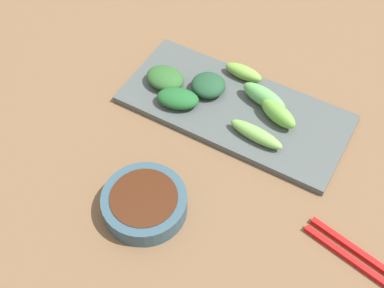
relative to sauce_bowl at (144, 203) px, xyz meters
name	(u,v)px	position (x,y,z in m)	size (l,w,h in m)	color
tabletop	(216,142)	(0.16, -0.03, -0.03)	(2.10, 2.10, 0.02)	brown
sauce_bowl	(144,203)	(0.00, 0.00, 0.00)	(0.12, 0.12, 0.03)	#2F4B59
serving_plate	(233,108)	(0.22, -0.02, -0.01)	(0.16, 0.36, 0.01)	#464E4E
broccoli_leafy_0	(178,99)	(0.18, 0.06, 0.01)	(0.04, 0.07, 0.03)	#1D5B28
broccoli_stalk_1	(278,114)	(0.23, -0.10, 0.01)	(0.03, 0.07, 0.03)	#67AA41
broccoli_leafy_2	(165,78)	(0.21, 0.10, 0.01)	(0.05, 0.07, 0.03)	#2A5B28
broccoli_stalk_3	(256,134)	(0.18, -0.08, 0.01)	(0.02, 0.09, 0.02)	#71AF52
broccoli_stalk_4	(244,72)	(0.29, -0.01, 0.01)	(0.02, 0.07, 0.02)	#73A742
broccoli_leafy_5	(208,85)	(0.23, 0.03, 0.01)	(0.05, 0.06, 0.03)	#1E462C
broccoli_stalk_6	(264,97)	(0.25, -0.06, 0.01)	(0.03, 0.08, 0.03)	#5CAD58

